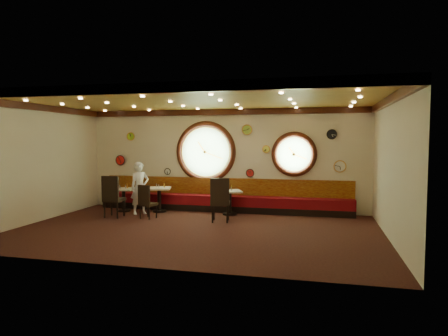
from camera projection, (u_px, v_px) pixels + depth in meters
floor at (196, 230)px, 9.89m from camera, size 9.00×6.00×0.00m
ceiling at (195, 100)px, 9.66m from camera, size 9.00×6.00×0.02m
wall_back at (224, 160)px, 12.68m from camera, size 9.00×0.02×3.20m
wall_front at (143, 177)px, 6.86m from camera, size 9.00×0.02×3.20m
wall_left at (37, 163)px, 10.82m from camera, size 0.02×6.00×3.20m
wall_right at (392, 169)px, 8.72m from camera, size 0.02×6.00×3.20m
molding_back at (224, 112)px, 12.53m from camera, size 9.00×0.10×0.18m
molding_front at (143, 88)px, 6.81m from camera, size 9.00×0.10×0.18m
molding_left at (37, 107)px, 10.71m from camera, size 0.10×6.00×0.18m
molding_right at (391, 99)px, 8.63m from camera, size 0.10×6.00×0.18m
banquette_base at (222, 208)px, 12.52m from camera, size 8.00×0.55×0.20m
banquette_seat at (222, 200)px, 12.50m from camera, size 8.00×0.55×0.30m
banquette_back at (224, 187)px, 12.69m from camera, size 8.00×0.10×0.55m
porthole_left_glass at (206, 152)px, 12.80m from camera, size 1.66×0.02×1.66m
porthole_left_frame at (206, 152)px, 12.79m from camera, size 1.98×0.18×1.98m
porthole_left_ring at (205, 152)px, 12.76m from camera, size 1.61×0.03×1.61m
porthole_right_glass at (294, 154)px, 12.15m from camera, size 1.10×0.02×1.10m
porthole_right_frame at (294, 154)px, 12.14m from camera, size 1.38×0.18×1.38m
porthole_right_ring at (294, 154)px, 12.11m from camera, size 1.09×0.03×1.09m
wall_clock_0 at (332, 134)px, 11.82m from camera, size 0.28×0.03×0.28m
wall_clock_1 at (131, 136)px, 13.34m from camera, size 0.26×0.03×0.26m
wall_clock_2 at (250, 173)px, 12.47m from camera, size 0.24×0.03×0.24m
wall_clock_3 at (168, 171)px, 13.12m from camera, size 0.20×0.03×0.20m
wall_clock_4 at (340, 166)px, 11.83m from camera, size 0.34×0.03×0.34m
wall_clock_5 at (120, 160)px, 13.49m from camera, size 0.32×0.03×0.32m
wall_clock_6 at (266, 149)px, 12.31m from camera, size 0.22×0.03×0.22m
wall_clock_7 at (247, 130)px, 12.40m from camera, size 0.30×0.03×0.30m
table_a at (124, 197)px, 12.49m from camera, size 0.75×0.75×0.72m
table_b at (159, 197)px, 12.36m from camera, size 0.86×0.86×0.76m
table_c at (230, 199)px, 11.89m from camera, size 0.88×0.88×0.73m
chair_a at (112, 194)px, 11.42m from camera, size 0.51×0.51×0.75m
chair_b at (146, 199)px, 11.25m from camera, size 0.50×0.50×0.60m
chair_c at (220, 197)px, 10.78m from camera, size 0.59×0.59×0.75m
condiment_a_salt at (120, 187)px, 12.50m from camera, size 0.04×0.04×0.11m
condiment_b_salt at (157, 186)px, 12.39m from camera, size 0.04×0.04×0.11m
condiment_c_salt at (229, 189)px, 11.89m from camera, size 0.04×0.04×0.10m
condiment_a_pepper at (126, 187)px, 12.48m from camera, size 0.04×0.04×0.11m
condiment_b_pepper at (159, 186)px, 12.31m from camera, size 0.04×0.04×0.10m
condiment_c_pepper at (231, 189)px, 11.78m from camera, size 0.04×0.04×0.11m
condiment_a_bottle at (127, 185)px, 12.55m from camera, size 0.05×0.05×0.16m
condiment_b_bottle at (164, 185)px, 12.35m from camera, size 0.05×0.05×0.15m
condiment_c_bottle at (231, 188)px, 11.87m from camera, size 0.05×0.05×0.16m
waiter at (140, 188)px, 12.01m from camera, size 0.67×0.68×1.58m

